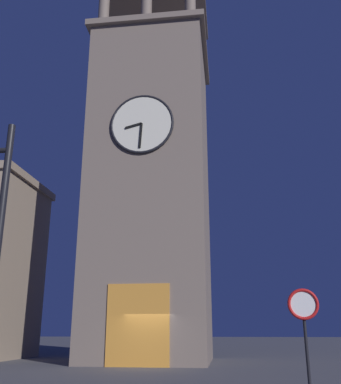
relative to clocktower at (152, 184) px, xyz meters
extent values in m
plane|color=#4C4C51|center=(-0.57, 3.87, -10.67)|extent=(200.00, 200.00, 0.00)
cube|color=#75665B|center=(0.00, -0.02, -0.65)|extent=(6.88, 7.51, 20.04)
cube|color=#75665B|center=(0.00, -0.02, 9.57)|extent=(7.48, 8.11, 0.40)
cylinder|color=#75665B|center=(2.84, 3.13, 11.65)|extent=(0.70, 0.70, 3.77)
cylinder|color=#75665B|center=(-2.84, -3.18, 11.65)|extent=(0.70, 0.70, 3.77)
cylinder|color=#75665B|center=(0.00, -3.18, 11.65)|extent=(0.70, 0.70, 3.77)
cylinder|color=#75665B|center=(2.84, -3.18, 11.65)|extent=(0.70, 0.70, 3.77)
cube|color=#75665B|center=(0.00, -0.02, 13.73)|extent=(7.48, 8.11, 0.40)
cylinder|color=silver|center=(0.00, 3.79, 2.34)|extent=(3.55, 0.12, 3.55)
torus|color=black|center=(0.00, 3.81, 2.34)|extent=(3.71, 0.16, 3.71)
cube|color=black|center=(0.47, 3.89, 2.22)|extent=(0.98, 0.06, 0.35)
cube|color=black|center=(0.04, 3.89, 1.59)|extent=(0.21, 0.06, 1.51)
cube|color=orange|center=(0.00, 3.68, -8.67)|extent=(3.20, 0.24, 4.00)
cylinder|color=black|center=(-6.38, 14.42, -9.45)|extent=(0.08, 0.08, 2.46)
cylinder|color=white|center=(-6.38, 14.46, -8.32)|extent=(0.70, 0.04, 0.70)
torus|color=red|center=(-6.38, 14.48, -8.32)|extent=(0.78, 0.08, 0.78)
camera|label=1|loc=(-4.48, 26.23, -8.94)|focal=41.05mm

